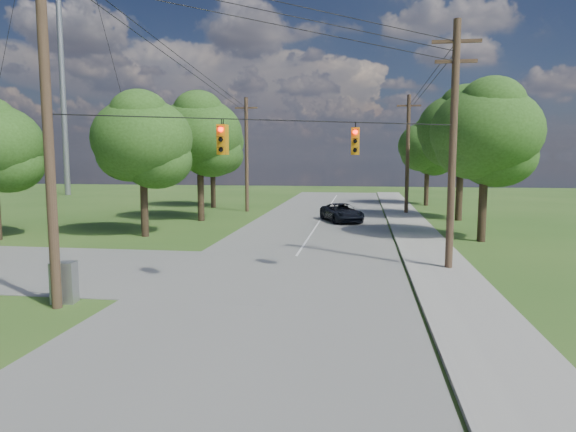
% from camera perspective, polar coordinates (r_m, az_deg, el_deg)
% --- Properties ---
extents(ground, '(140.00, 140.00, 0.00)m').
position_cam_1_polar(ground, '(16.19, -10.90, -11.07)').
color(ground, '#2C521B').
rests_on(ground, ground).
extents(main_road, '(10.00, 100.00, 0.03)m').
position_cam_1_polar(main_road, '(20.39, -0.87, -7.19)').
color(main_road, gray).
rests_on(main_road, ground).
extents(sidewalk_east, '(2.60, 100.00, 0.12)m').
position_cam_1_polar(sidewalk_east, '(20.45, 18.16, -7.36)').
color(sidewalk_east, '#9B9991').
rests_on(sidewalk_east, ground).
extents(pole_sw, '(2.00, 0.32, 12.00)m').
position_cam_1_polar(pole_sw, '(17.89, -25.21, 10.30)').
color(pole_sw, '#4F3928').
rests_on(pole_sw, ground).
extents(pole_ne, '(2.00, 0.32, 10.50)m').
position_cam_1_polar(pole_ne, '(22.87, 17.86, 7.77)').
color(pole_ne, '#4F3928').
rests_on(pole_ne, ground).
extents(pole_north_e, '(2.00, 0.32, 10.00)m').
position_cam_1_polar(pole_north_e, '(44.71, 13.15, 6.78)').
color(pole_north_e, '#4F3928').
rests_on(pole_north_e, ground).
extents(pole_north_w, '(2.00, 0.32, 10.00)m').
position_cam_1_polar(pole_north_w, '(45.69, -4.62, 6.92)').
color(pole_north_w, '#4F3928').
rests_on(pole_north_w, ground).
extents(power_lines, '(13.93, 29.62, 4.93)m').
position_cam_1_polar(power_lines, '(26.69, 0.30, 15.83)').
color(power_lines, black).
rests_on(power_lines, ground).
extents(traffic_signals, '(4.91, 3.27, 1.05)m').
position_cam_1_polar(traffic_signals, '(19.16, 0.48, 8.45)').
color(traffic_signals, orange).
rests_on(traffic_signals, ground).
extents(radio_mast, '(0.70, 0.70, 45.00)m').
position_cam_1_polar(radio_mast, '(73.18, -24.11, 20.01)').
color(radio_mast, gray).
rests_on(radio_mast, ground).
extents(tree_w_near, '(6.00, 6.00, 8.40)m').
position_cam_1_polar(tree_w_near, '(32.36, -15.90, 8.22)').
color(tree_w_near, '#3C2E1E').
rests_on(tree_w_near, ground).
extents(tree_w_mid, '(6.40, 6.40, 9.22)m').
position_cam_1_polar(tree_w_mid, '(39.50, -9.80, 9.00)').
color(tree_w_mid, '#3C2E1E').
rests_on(tree_w_mid, ground).
extents(tree_w_far, '(6.00, 6.00, 8.73)m').
position_cam_1_polar(tree_w_far, '(49.63, -8.41, 8.14)').
color(tree_w_far, '#3C2E1E').
rests_on(tree_w_far, ground).
extents(tree_e_near, '(6.20, 6.20, 8.81)m').
position_cam_1_polar(tree_e_near, '(31.34, 21.12, 8.69)').
color(tree_e_near, '#3C2E1E').
rests_on(tree_e_near, ground).
extents(tree_e_mid, '(6.60, 6.60, 9.64)m').
position_cam_1_polar(tree_e_mid, '(41.26, 18.74, 9.10)').
color(tree_e_mid, '#3C2E1E').
rests_on(tree_e_mid, ground).
extents(tree_e_far, '(5.80, 5.80, 8.32)m').
position_cam_1_polar(tree_e_far, '(52.94, 15.27, 7.53)').
color(tree_e_far, '#3C2E1E').
rests_on(tree_e_far, ground).
extents(car_main_north, '(3.83, 5.32, 1.34)m').
position_cam_1_polar(car_main_north, '(38.63, 5.99, 0.38)').
color(car_main_north, black).
rests_on(car_main_north, main_road).
extents(control_cabinet, '(0.84, 0.66, 1.39)m').
position_cam_1_polar(control_cabinet, '(18.87, -23.62, -6.77)').
color(control_cabinet, gray).
rests_on(control_cabinet, ground).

